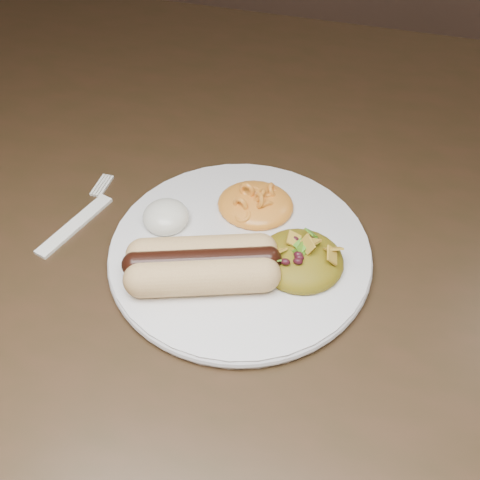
# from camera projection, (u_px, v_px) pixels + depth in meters

# --- Properties ---
(floor) EXTENTS (4.00, 4.00, 0.00)m
(floor) POSITION_uv_depth(u_px,v_px,m) (252.00, 472.00, 1.15)
(floor) COLOR #331B09
(floor) RESTS_ON ground
(table) EXTENTS (1.60, 0.90, 0.75)m
(table) POSITION_uv_depth(u_px,v_px,m) (261.00, 265.00, 0.67)
(table) COLOR black
(table) RESTS_ON floor
(plate) EXTENTS (0.34, 0.34, 0.01)m
(plate) POSITION_uv_depth(u_px,v_px,m) (240.00, 251.00, 0.55)
(plate) COLOR silver
(plate) RESTS_ON table
(hotdog) EXTENTS (0.12, 0.10, 0.03)m
(hotdog) POSITION_uv_depth(u_px,v_px,m) (202.00, 264.00, 0.51)
(hotdog) COLOR #FBE389
(hotdog) RESTS_ON plate
(mac_and_cheese) EXTENTS (0.10, 0.10, 0.03)m
(mac_and_cheese) POSITION_uv_depth(u_px,v_px,m) (256.00, 197.00, 0.57)
(mac_and_cheese) COLOR #F9A02E
(mac_and_cheese) RESTS_ON plate
(sour_cream) EXTENTS (0.06, 0.06, 0.03)m
(sour_cream) POSITION_uv_depth(u_px,v_px,m) (165.00, 212.00, 0.56)
(sour_cream) COLOR silver
(sour_cream) RESTS_ON plate
(taco_salad) EXTENTS (0.08, 0.08, 0.04)m
(taco_salad) POSITION_uv_depth(u_px,v_px,m) (301.00, 255.00, 0.52)
(taco_salad) COLOR #A45C01
(taco_salad) RESTS_ON plate
(fork) EXTENTS (0.06, 0.15, 0.00)m
(fork) POSITION_uv_depth(u_px,v_px,m) (75.00, 225.00, 0.58)
(fork) COLOR white
(fork) RESTS_ON table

